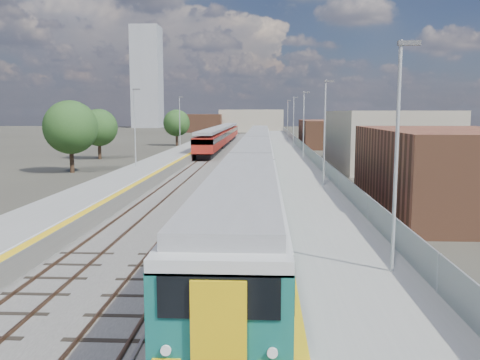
{
  "coord_description": "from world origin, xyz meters",
  "views": [
    {
      "loc": [
        2.35,
        -14.58,
        6.27
      ],
      "look_at": [
        0.86,
        15.73,
        2.2
      ],
      "focal_mm": 38.0,
      "sensor_mm": 36.0,
      "label": 1
    }
  ],
  "objects": [
    {
      "name": "red_train",
      "position": [
        -5.5,
        77.27,
        2.12
      ],
      "size": [
        2.84,
        57.55,
        3.58
      ],
      "color": "black",
      "rests_on": "ground"
    },
    {
      "name": "green_train",
      "position": [
        1.5,
        35.36,
        2.27
      ],
      "size": [
        2.93,
        81.59,
        3.23
      ],
      "color": "black",
      "rests_on": "ground"
    },
    {
      "name": "tree_d",
      "position": [
        21.2,
        62.93,
        4.04
      ],
      "size": [
        4.74,
        4.74,
        6.42
      ],
      "color": "#382619",
      "rests_on": "ground"
    },
    {
      "name": "ground",
      "position": [
        0.0,
        50.0,
        0.0
      ],
      "size": [
        320.0,
        320.0,
        0.0
      ],
      "primitive_type": "plane",
      "color": "#47443A",
      "rests_on": "ground"
    },
    {
      "name": "platform_left",
      "position": [
        -9.05,
        52.49,
        0.52
      ],
      "size": [
        4.3,
        155.0,
        8.52
      ],
      "color": "slate",
      "rests_on": "ground"
    },
    {
      "name": "tree_a",
      "position": [
        -17.65,
        36.9,
        4.71
      ],
      "size": [
        5.52,
        5.52,
        7.48
      ],
      "color": "#382619",
      "rests_on": "ground"
    },
    {
      "name": "tree_c",
      "position": [
        -14.16,
        79.93,
        4.23
      ],
      "size": [
        4.96,
        4.96,
        6.72
      ],
      "color": "#382619",
      "rests_on": "ground"
    },
    {
      "name": "tree_b",
      "position": [
        -19.72,
        52.11,
        4.21
      ],
      "size": [
        4.94,
        4.94,
        6.69
      ],
      "color": "#382619",
      "rests_on": "ground"
    },
    {
      "name": "ballast_bed",
      "position": [
        -2.25,
        52.5,
        0.03
      ],
      "size": [
        10.5,
        155.0,
        0.06
      ],
      "primitive_type": "cube",
      "color": "#565451",
      "rests_on": "ground"
    },
    {
      "name": "platform_right",
      "position": [
        5.28,
        52.49,
        0.54
      ],
      "size": [
        4.7,
        155.0,
        8.52
      ],
      "color": "slate",
      "rests_on": "ground"
    },
    {
      "name": "buildings",
      "position": [
        -18.12,
        138.6,
        10.7
      ],
      "size": [
        72.0,
        185.5,
        40.0
      ],
      "color": "brown",
      "rests_on": "ground"
    },
    {
      "name": "tracks",
      "position": [
        -1.65,
        54.18,
        0.11
      ],
      "size": [
        8.96,
        160.0,
        0.17
      ],
      "color": "#4C3323",
      "rests_on": "ground"
    }
  ]
}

